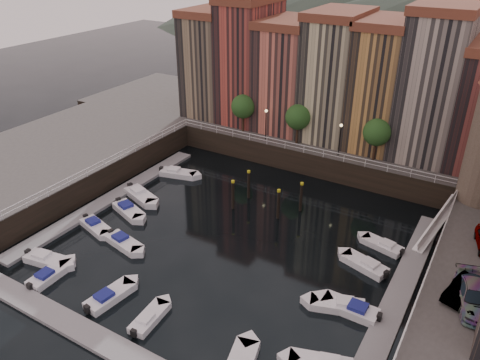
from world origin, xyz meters
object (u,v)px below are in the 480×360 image
Objects in this scene: car_c at (473,297)px; boat_left_1 at (96,226)px; boat_left_2 at (128,210)px; car_b at (463,289)px; boat_left_0 at (47,260)px; gangway at (438,221)px; mooring_pilings at (265,195)px.

boat_left_1 is at bearing 169.23° from car_c.
car_c reaches higher than boat_left_2.
car_b is at bearing 19.68° from boat_left_2.
boat_left_2 reaches higher than boat_left_0.
gangway is 31.97m from boat_left_2.
car_b is (33.08, 0.37, 3.33)m from boat_left_2.
boat_left_0 is at bearing -123.82° from mooring_pilings.
boat_left_0 is at bearing -73.03° from boat_left_2.
car_b reaches higher than mooring_pilings.
gangway is 1.20× the size of mooring_pilings.
boat_left_2 is at bearing -145.39° from mooring_pilings.
car_c reaches higher than car_b.
boat_left_0 is 0.87× the size of car_c.
boat_left_1 is 4.13m from boat_left_2.
car_b is (33.77, 4.44, 3.35)m from boat_left_1.
gangway is 1.71× the size of boat_left_2.
car_b is 0.77× the size of car_c.
mooring_pilings is at bearing -167.58° from gangway.
car_c reaches higher than boat_left_0.
boat_left_1 is at bearing -154.65° from car_b.
car_c is (33.83, -0.31, 3.43)m from boat_left_2.
car_c is (34.53, 3.76, 3.45)m from boat_left_1.
mooring_pilings is 1.42× the size of boat_left_2.
mooring_pilings reaches higher than boat_left_2.
boat_left_1 is at bearing -80.65° from boat_left_2.
boat_left_2 is at bearing 95.63° from boat_left_1.
car_c is (21.59, -8.77, 2.15)m from mooring_pilings.
boat_left_0 is 10.40m from boat_left_2.
boat_left_0 is 0.98× the size of boat_left_2.
car_c reaches higher than boat_left_1.
mooring_pilings is 22.44m from car_b.
car_c is (34.21, 10.08, 3.44)m from boat_left_0.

